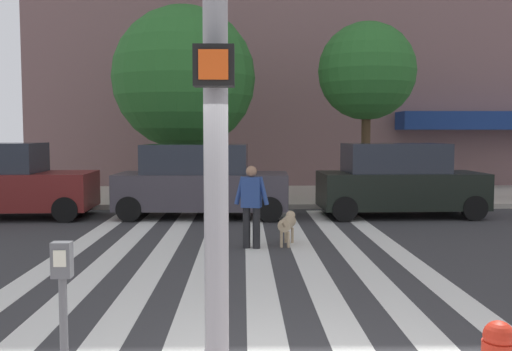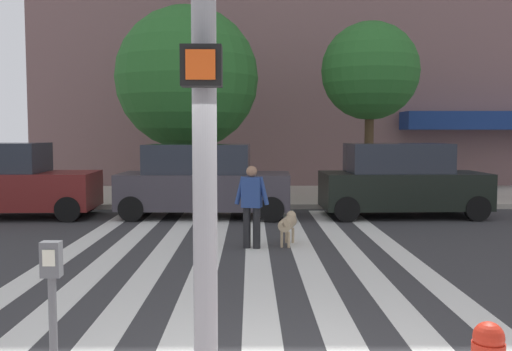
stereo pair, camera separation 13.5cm
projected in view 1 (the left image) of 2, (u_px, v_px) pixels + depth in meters
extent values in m
plane|color=#353538|center=(269.00, 252.00, 11.06)|extent=(160.00, 160.00, 0.00)
cube|color=#B2A99B|center=(258.00, 196.00, 20.09)|extent=(80.00, 6.00, 0.15)
cube|color=silver|center=(69.00, 252.00, 10.97)|extent=(0.45, 11.52, 0.01)
cube|color=silver|center=(116.00, 252.00, 10.99)|extent=(0.45, 11.52, 0.01)
cube|color=silver|center=(164.00, 252.00, 11.01)|extent=(0.45, 11.52, 0.01)
cube|color=silver|center=(210.00, 252.00, 11.03)|extent=(0.45, 11.52, 0.01)
cube|color=silver|center=(257.00, 251.00, 11.05)|extent=(0.45, 11.52, 0.01)
cube|color=silver|center=(304.00, 251.00, 11.07)|extent=(0.45, 11.52, 0.01)
cube|color=silver|center=(350.00, 251.00, 11.09)|extent=(0.45, 11.52, 0.01)
cube|color=silver|center=(396.00, 251.00, 11.11)|extent=(0.45, 11.52, 0.01)
cube|color=navy|center=(482.00, 121.00, 22.48)|extent=(6.60, 1.60, 0.70)
cylinder|color=gray|center=(215.00, 27.00, 4.10)|extent=(0.18, 0.18, 5.80)
cube|color=black|center=(214.00, 66.00, 3.92)|extent=(0.28, 0.18, 0.28)
cube|color=#E54C14|center=(213.00, 64.00, 3.82)|extent=(0.20, 0.01, 0.20)
sphere|color=red|center=(499.00, 336.00, 4.22)|extent=(0.23, 0.23, 0.23)
cylinder|color=#515456|center=(64.00, 351.00, 4.19)|extent=(0.06, 0.06, 1.10)
cube|color=#515456|center=(62.00, 260.00, 4.14)|extent=(0.14, 0.10, 0.26)
cube|color=beige|center=(60.00, 259.00, 4.08)|extent=(0.09, 0.01, 0.12)
cube|color=maroon|center=(3.00, 191.00, 15.39)|extent=(4.79, 2.10, 0.97)
cylinder|color=black|center=(83.00, 201.00, 16.41)|extent=(0.67, 0.24, 0.66)
cylinder|color=black|center=(65.00, 210.00, 14.62)|extent=(0.67, 0.24, 0.66)
cube|color=#3A363E|center=(203.00, 191.00, 15.50)|extent=(4.64, 1.98, 0.95)
cube|color=#232833|center=(196.00, 159.00, 15.44)|extent=(2.82, 1.70, 0.77)
cylinder|color=black|center=(269.00, 201.00, 16.34)|extent=(0.67, 0.24, 0.66)
cylinder|color=black|center=(270.00, 209.00, 14.68)|extent=(0.67, 0.24, 0.66)
cylinder|color=black|center=(143.00, 201.00, 16.39)|extent=(0.67, 0.24, 0.66)
cylinder|color=black|center=(129.00, 209.00, 14.73)|extent=(0.67, 0.24, 0.66)
cube|color=black|center=(400.00, 190.00, 15.62)|extent=(4.43, 1.96, 0.96)
cube|color=#232833|center=(395.00, 158.00, 15.55)|extent=(2.70, 1.69, 0.79)
cylinder|color=black|center=(449.00, 200.00, 16.57)|extent=(0.67, 0.24, 0.66)
cylinder|color=black|center=(474.00, 208.00, 14.92)|extent=(0.67, 0.24, 0.66)
cylinder|color=black|center=(333.00, 201.00, 16.39)|extent=(0.67, 0.24, 0.66)
cylinder|color=black|center=(345.00, 209.00, 14.73)|extent=(0.67, 0.24, 0.66)
cylinder|color=#4C3823|center=(185.00, 158.00, 18.33)|extent=(0.25, 0.25, 2.62)
sphere|color=#286628|center=(184.00, 78.00, 18.14)|extent=(4.51, 4.51, 4.51)
cylinder|color=#4C3823|center=(366.00, 149.00, 18.53)|extent=(0.29, 0.29, 3.24)
sphere|color=#286628|center=(367.00, 71.00, 18.34)|extent=(3.13, 3.13, 3.13)
cylinder|color=black|center=(247.00, 228.00, 11.37)|extent=(0.18, 0.18, 0.82)
cylinder|color=black|center=(256.00, 228.00, 11.32)|extent=(0.18, 0.18, 0.82)
cube|color=navy|center=(251.00, 192.00, 11.29)|extent=(0.43, 0.33, 0.60)
cylinder|color=navy|center=(240.00, 190.00, 11.34)|extent=(0.24, 0.14, 0.57)
cylinder|color=navy|center=(263.00, 191.00, 11.24)|extent=(0.24, 0.14, 0.57)
sphere|color=#936B51|center=(251.00, 171.00, 11.26)|extent=(0.27, 0.27, 0.22)
cylinder|color=tan|center=(287.00, 223.00, 11.66)|extent=(0.42, 0.74, 0.26)
sphere|color=tan|center=(291.00, 215.00, 12.07)|extent=(0.24, 0.24, 0.20)
cylinder|color=tan|center=(283.00, 224.00, 11.22)|extent=(0.09, 0.24, 0.16)
cylinder|color=tan|center=(286.00, 235.00, 11.94)|extent=(0.07, 0.07, 0.32)
cylinder|color=tan|center=(292.00, 235.00, 11.90)|extent=(0.07, 0.07, 0.32)
cylinder|color=tan|center=(281.00, 239.00, 11.46)|extent=(0.07, 0.07, 0.32)
cylinder|color=tan|center=(288.00, 240.00, 11.43)|extent=(0.07, 0.07, 0.32)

